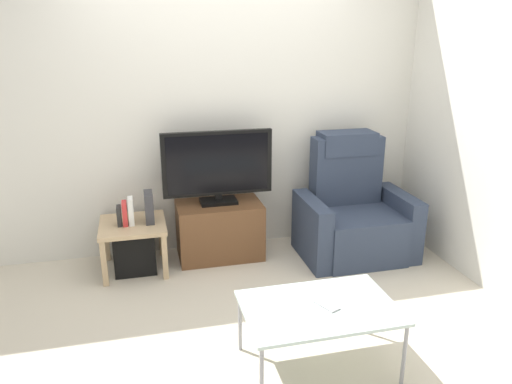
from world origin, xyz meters
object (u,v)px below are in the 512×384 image
Objects in this scene: book_leftmost at (119,216)px; coffee_table at (319,310)px; television at (218,166)px; cell_phone at (327,305)px; side_table at (133,230)px; subwoofer_box at (135,251)px; tv_stand at (220,230)px; book_rightmost at (131,211)px; recliner_armchair at (353,214)px; book_middle at (125,213)px; game_console at (149,207)px.

coffee_table is at bearing -53.75° from book_leftmost.
television reaches higher than book_leftmost.
cell_phone is at bearing -52.86° from book_leftmost.
subwoofer_box is at bearing -71.57° from side_table.
side_table is at bearing 11.31° from book_leftmost.
tv_stand is 0.59m from television.
subwoofer_box is at bearing 82.08° from book_rightmost.
television is 4.16× the size of book_rightmost.
side_table is (-1.93, 0.13, -0.02)m from recliner_armchair.
subwoofer_box is at bearing 20.58° from book_middle.
cell_phone reaches higher than subwoofer_box.
book_middle is 0.86× the size of book_rightmost.
recliner_armchair is at bearing -4.32° from game_console.
television is at bearing 9.18° from book_rightmost.
cell_phone is (-0.84, -1.47, 0.05)m from recliner_armchair.
side_table is at bearing -176.05° from game_console.
game_console is at bearing 96.61° from cell_phone.
cell_phone is (1.10, -1.60, 0.25)m from subwoofer_box.
side_table is 0.18m from book_leftmost.
coffee_table reaches higher than subwoofer_box.
book_middle is 1.92m from coffee_table.
game_console reaches higher than book_middle.
television is 1.06× the size of coffee_table.
book_middle is 0.22× the size of coffee_table.
recliner_armchair is 1.94m from side_table.
book_rightmost is (-0.75, -0.10, 0.28)m from tv_stand.
coffee_table is (1.15, -1.57, -0.11)m from book_leftmost.
tv_stand is 1.70m from coffee_table.
book_leftmost is 0.25m from game_console.
book_leftmost is 0.18× the size of coffee_table.
tv_stand is 0.69× the size of recliner_armchair.
subwoofer_box is 0.36m from book_middle.
tv_stand is at bearing 7.27° from book_middle.
side_table is at bearing 100.46° from cell_phone.
book_middle reaches higher than side_table.
game_console is at bearing 11.48° from book_rightmost.
side_table is at bearing 123.47° from coffee_table.
recliner_armchair reaches higher than game_console.
book_middle is (-0.80, -0.10, 0.27)m from tv_stand.
recliner_armchair is 2.00m from book_middle.
side_table reaches higher than coffee_table.
book_rightmost is at bearing -97.92° from side_table.
television is 3.77× the size of game_console.
side_table is 2.73× the size of book_middle.
side_table is 0.18m from book_rightmost.
recliner_armchair reaches higher than tv_stand.
subwoofer_box is 2.26× the size of cell_phone.
game_console is (0.20, 0.03, 0.03)m from book_middle.
side_table is 2.14× the size of game_console.
subwoofer_box is 0.41m from game_console.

